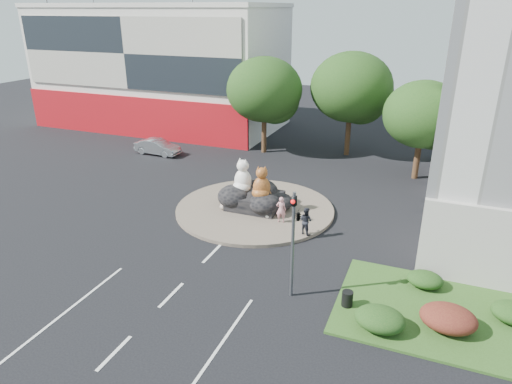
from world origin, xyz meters
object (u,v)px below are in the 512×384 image
Objects in this scene: cat_white at (243,175)px; pedestrian_dark at (306,221)px; kitten_white at (268,212)px; litter_bin at (347,299)px; pedestrian_pink at (281,210)px; parked_car at (158,147)px; kitten_calico at (224,202)px; cat_tabby at (262,182)px.

cat_white is 5.56m from pedestrian_dark.
kitten_white is 1.07× the size of litter_bin.
pedestrian_pink is 17.31m from parked_car.
kitten_calico is at bearing 8.69° from pedestrian_dark.
parked_car reaches higher than kitten_calico.
pedestrian_pink is at bearing -57.56° from cat_tabby.
parked_car is 25.42m from litter_bin.
kitten_white is (0.71, -0.72, -1.57)m from cat_tabby.
litter_bin is (6.19, -6.87, -0.10)m from kitten_white.
kitten_white is at bearing -121.02° from parked_car.
kitten_white is at bearing 18.74° from kitten_calico.
litter_bin is at bearing 143.87° from pedestrian_dark.
litter_bin is (19.90, -15.82, -0.21)m from parked_car.
cat_white is 3.27× the size of litter_bin.
cat_tabby is at bearing -42.87° from pedestrian_pink.
cat_tabby is at bearing 123.11° from kitten_white.
cat_tabby is at bearing 132.27° from litter_bin.
cat_white is at bearing 135.74° from cat_tabby.
pedestrian_pink reaches higher than parked_car.
kitten_white is at bearing -13.94° from cat_white.
litter_bin is at bearing -59.49° from kitten_white.
pedestrian_dark is 2.33× the size of litter_bin.
pedestrian_pink reaches higher than litter_bin.
cat_tabby is 10.38m from litter_bin.
parked_car is (-10.70, 8.82, -0.02)m from kitten_calico.
pedestrian_pink is at bearing -29.46° from kitten_white.
kitten_calico is (-2.30, -0.58, -1.44)m from cat_tabby.
kitten_white is 0.18× the size of parked_car.
cat_white is 1.08× the size of cat_tabby.
kitten_white reaches higher than litter_bin.
pedestrian_dark is 6.67m from litter_bin.
pedestrian_dark is at bearing 141.60° from pedestrian_pink.
cat_tabby is at bearing -7.63° from pedestrian_dark.
pedestrian_dark is at bearing -55.28° from cat_tabby.
pedestrian_dark is (2.69, -1.22, 0.43)m from kitten_white.
cat_white reaches higher than kitten_white.
pedestrian_pink reaches higher than kitten_calico.
cat_tabby is 1.87m from kitten_white.
cat_tabby is (1.46, -0.49, -0.08)m from cat_white.
litter_bin is (9.20, -7.00, -0.23)m from kitten_calico.
cat_white is at bearing 139.31° from kitten_white.
pedestrian_pink is at bearing 128.73° from litter_bin.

